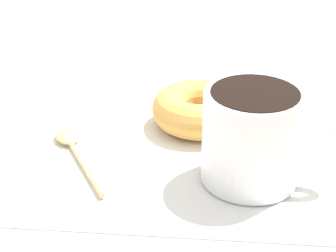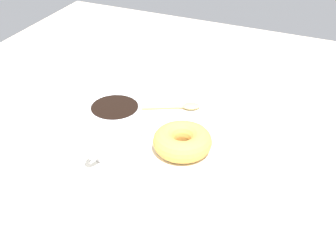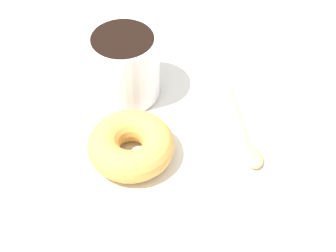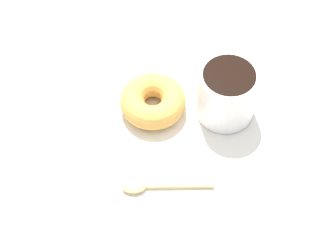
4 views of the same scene
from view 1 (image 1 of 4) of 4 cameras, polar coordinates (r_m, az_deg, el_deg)
ground_plane at (r=61.48cm, az=2.08°, el=-1.57°), size 120.00×120.00×2.00cm
napkin at (r=58.67cm, az=0.00°, el=-1.84°), size 31.21×31.21×0.30cm
coffee_cup at (r=51.29cm, az=8.73°, el=-0.93°), size 12.39×9.04×8.89cm
donut at (r=61.35cm, az=3.17°, el=1.76°), size 10.31×10.31×3.84cm
spoon at (r=58.35cm, az=-9.72°, el=-1.86°), size 7.26×12.68×0.90cm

